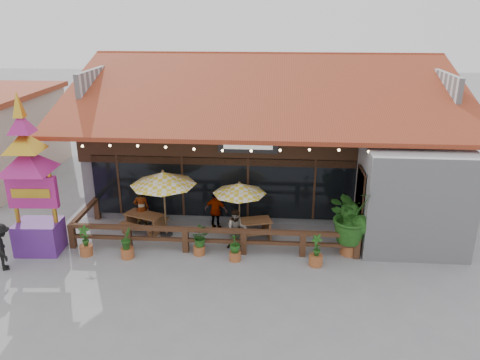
# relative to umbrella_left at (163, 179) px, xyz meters

# --- Properties ---
(ground) EXTENTS (100.00, 100.00, 0.00)m
(ground) POSITION_rel_umbrella_left_xyz_m (3.46, -0.71, -2.22)
(ground) COLOR gray
(ground) RESTS_ON ground
(restaurant_building) EXTENTS (15.50, 14.73, 6.09)m
(restaurant_building) POSITION_rel_umbrella_left_xyz_m (3.72, 5.90, -0.02)
(restaurant_building) COLOR #BCBBC1
(restaurant_building) RESTS_ON ground
(patio_railing) EXTENTS (10.00, 2.60, 0.92)m
(patio_railing) POSITION_rel_umbrella_left_xyz_m (1.20, -0.97, -1.61)
(patio_railing) COLOR #4B301A
(patio_railing) RESTS_ON ground
(umbrella_left) EXTENTS (2.75, 2.75, 2.55)m
(umbrella_left) POSITION_rel_umbrella_left_xyz_m (0.00, 0.00, 0.00)
(umbrella_left) COLOR brown
(umbrella_left) RESTS_ON ground
(umbrella_right) EXTENTS (2.02, 2.02, 2.09)m
(umbrella_right) POSITION_rel_umbrella_left_xyz_m (2.70, 0.27, -0.40)
(umbrella_right) COLOR brown
(umbrella_right) RESTS_ON ground
(picnic_table_left) EXTENTS (1.77, 1.66, 0.69)m
(picnic_table_left) POSITION_rel_umbrella_left_xyz_m (-0.89, 0.30, -1.76)
(picnic_table_left) COLOR brown
(picnic_table_left) RESTS_ON ground
(picnic_table_right) EXTENTS (1.74, 1.60, 0.70)m
(picnic_table_right) POSITION_rel_umbrella_left_xyz_m (3.14, 0.01, -1.75)
(picnic_table_right) COLOR brown
(picnic_table_right) RESTS_ON ground
(thai_sign_tower) EXTENTS (2.32, 2.32, 5.95)m
(thai_sign_tower) POSITION_rel_umbrella_left_xyz_m (-4.05, -1.53, 0.92)
(thai_sign_tower) COLOR #56227F
(thai_sign_tower) RESTS_ON ground
(tropical_plant) EXTENTS (2.22, 2.10, 2.44)m
(tropical_plant) POSITION_rel_umbrella_left_xyz_m (6.58, -0.91, -0.82)
(tropical_plant) COLOR #964F29
(tropical_plant) RESTS_ON ground
(diner_a) EXTENTS (0.63, 0.48, 1.56)m
(diner_a) POSITION_rel_umbrella_left_xyz_m (-1.05, 0.57, -1.44)
(diner_a) COLOR #321A10
(diner_a) RESTS_ON ground
(diner_b) EXTENTS (0.77, 0.63, 1.44)m
(diner_b) POSITION_rel_umbrella_left_xyz_m (2.68, -0.81, -1.50)
(diner_b) COLOR #321A10
(diner_b) RESTS_ON ground
(diner_c) EXTENTS (0.96, 0.58, 1.53)m
(diner_c) POSITION_rel_umbrella_left_xyz_m (1.79, 0.62, -1.46)
(diner_c) COLOR #321A10
(diner_c) RESTS_ON ground
(pedestrian) EXTENTS (1.06, 1.17, 1.57)m
(pedestrian) POSITION_rel_umbrella_left_xyz_m (-4.63, -2.75, -1.43)
(pedestrian) COLOR black
(pedestrian) RESTS_ON ground
(planter_a) EXTENTS (0.44, 0.44, 1.07)m
(planter_a) POSITION_rel_umbrella_left_xyz_m (-2.38, -1.69, -1.77)
(planter_a) COLOR #964F29
(planter_a) RESTS_ON ground
(planter_b) EXTENTS (0.44, 0.45, 1.08)m
(planter_b) POSITION_rel_umbrella_left_xyz_m (-0.93, -1.76, -1.74)
(planter_b) COLOR #964F29
(planter_b) RESTS_ON ground
(planter_c) EXTENTS (0.78, 0.78, 0.98)m
(planter_c) POSITION_rel_umbrella_left_xyz_m (1.45, -1.36, -1.67)
(planter_c) COLOR #964F29
(planter_c) RESTS_ON ground
(planter_d) EXTENTS (0.49, 0.49, 0.96)m
(planter_d) POSITION_rel_umbrella_left_xyz_m (2.70, -1.67, -1.76)
(planter_d) COLOR #964F29
(planter_d) RESTS_ON ground
(planter_e) EXTENTS (0.46, 0.47, 1.10)m
(planter_e) POSITION_rel_umbrella_left_xyz_m (5.36, -1.79, -1.76)
(planter_e) COLOR #964F29
(planter_e) RESTS_ON ground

